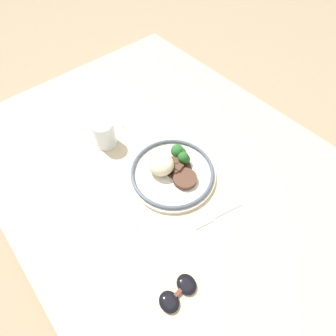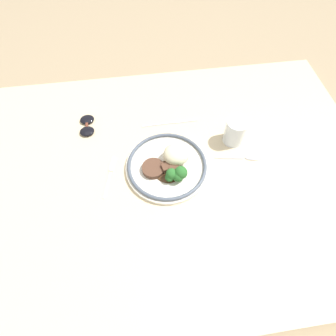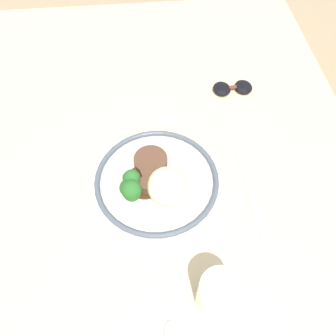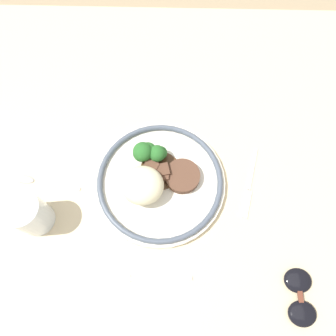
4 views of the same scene
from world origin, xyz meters
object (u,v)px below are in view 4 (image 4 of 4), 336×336
at_px(knife, 133,279).
at_px(plate, 158,179).
at_px(sunglasses, 300,297).
at_px(juice_glass, 30,215).
at_px(spoon, 31,180).
at_px(fork, 249,189).

bearing_deg(knife, plate, -103.45).
relative_size(plate, sunglasses, 2.62).
bearing_deg(juice_glass, spoon, -71.19).
xyz_separation_m(juice_glass, sunglasses, (-0.54, 0.14, -0.04)).
bearing_deg(fork, sunglasses, 34.24).
height_order(plate, sunglasses, plate).
distance_m(fork, knife, 0.31).
relative_size(juice_glass, fork, 0.60).
distance_m(plate, fork, 0.20).
xyz_separation_m(knife, spoon, (0.24, -0.20, 0.00)).
relative_size(plate, juice_glass, 2.90).
height_order(plate, fork, plate).
bearing_deg(plate, spoon, 0.54).
distance_m(fork, spoon, 0.49).
bearing_deg(juice_glass, plate, -160.52).
height_order(fork, knife, same).
xyz_separation_m(spoon, sunglasses, (-0.57, 0.23, 0.01)).
distance_m(plate, juice_glass, 0.27).
xyz_separation_m(plate, spoon, (0.28, 0.00, -0.02)).
bearing_deg(juice_glass, sunglasses, 165.26).
xyz_separation_m(knife, sunglasses, (-0.33, 0.03, 0.01)).
bearing_deg(spoon, fork, -171.48).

